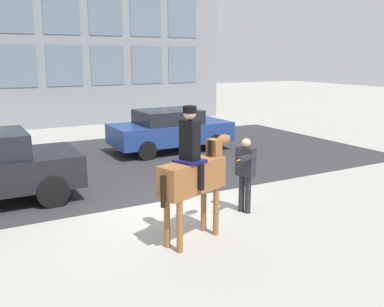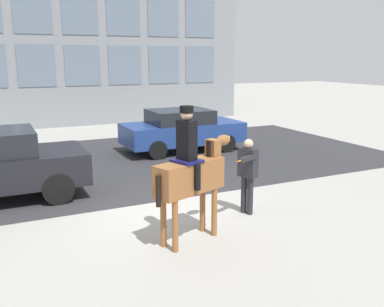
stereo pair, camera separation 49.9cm
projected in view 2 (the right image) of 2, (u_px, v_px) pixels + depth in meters
The scene contains 5 objects.
ground_plane at pixel (159, 210), 9.56m from camera, with size 80.00×80.00×0.00m, color #9E9B93.
road_surface at pixel (106, 163), 13.74m from camera, with size 19.25×8.50×0.01m.
mounted_horse_lead at pixel (191, 172), 7.70m from camera, with size 1.80×0.89×2.51m.
pedestrian_bystander at pixel (248, 170), 9.12m from camera, with size 0.77×0.70×1.65m.
street_car_far_lane at pixel (182, 129), 15.45m from camera, with size 4.28×2.01×1.51m.
Camera 2 is at (-3.23, -8.49, 3.33)m, focal length 40.00 mm.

